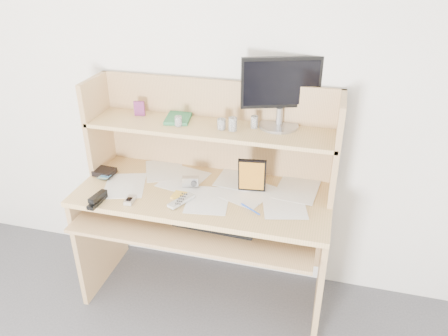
% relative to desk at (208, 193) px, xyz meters
% --- Properties ---
extents(back_wall, '(3.60, 0.04, 2.50)m').
position_rel_desk_xyz_m(back_wall, '(0.00, 0.24, 0.56)').
color(back_wall, white).
rests_on(back_wall, floor).
extents(desk, '(1.40, 0.70, 1.30)m').
position_rel_desk_xyz_m(desk, '(0.00, 0.00, 0.00)').
color(desk, tan).
rests_on(desk, floor).
extents(paper_clutter, '(1.32, 0.54, 0.01)m').
position_rel_desk_xyz_m(paper_clutter, '(0.00, -0.08, 0.06)').
color(paper_clutter, white).
rests_on(paper_clutter, desk).
extents(keyboard, '(0.44, 0.17, 0.03)m').
position_rel_desk_xyz_m(keyboard, '(0.11, -0.23, -0.03)').
color(keyboard, black).
rests_on(keyboard, desk).
extents(tv_remote, '(0.11, 0.17, 0.02)m').
position_rel_desk_xyz_m(tv_remote, '(-0.08, -0.22, 0.07)').
color(tv_remote, '#ACABA6').
rests_on(tv_remote, paper_clutter).
extents(flip_phone, '(0.05, 0.09, 0.02)m').
position_rel_desk_xyz_m(flip_phone, '(-0.34, -0.28, 0.07)').
color(flip_phone, silver).
rests_on(flip_phone, paper_clutter).
extents(stapler, '(0.05, 0.15, 0.05)m').
position_rel_desk_xyz_m(stapler, '(-0.50, -0.34, 0.08)').
color(stapler, black).
rests_on(stapler, paper_clutter).
extents(wallet, '(0.12, 0.10, 0.03)m').
position_rel_desk_xyz_m(wallet, '(-0.62, -0.05, 0.08)').
color(wallet, black).
rests_on(wallet, paper_clutter).
extents(sticky_note_pad, '(0.08, 0.08, 0.01)m').
position_rel_desk_xyz_m(sticky_note_pad, '(-0.11, -0.16, 0.06)').
color(sticky_note_pad, yellow).
rests_on(sticky_note_pad, desk).
extents(digital_camera, '(0.10, 0.06, 0.06)m').
position_rel_desk_xyz_m(digital_camera, '(-0.08, -0.05, 0.09)').
color(digital_camera, '#A2A2A5').
rests_on(digital_camera, paper_clutter).
extents(game_case, '(0.15, 0.04, 0.21)m').
position_rel_desk_xyz_m(game_case, '(0.26, -0.03, 0.17)').
color(game_case, black).
rests_on(game_case, paper_clutter).
extents(blue_pen, '(0.12, 0.08, 0.01)m').
position_rel_desk_xyz_m(blue_pen, '(0.29, -0.20, 0.07)').
color(blue_pen, '#1843B9').
rests_on(blue_pen, paper_clutter).
extents(card_box, '(0.06, 0.03, 0.08)m').
position_rel_desk_xyz_m(card_box, '(-0.44, 0.12, 0.43)').
color(card_box, maroon).
rests_on(card_box, desk).
extents(shelf_book, '(0.16, 0.20, 0.02)m').
position_rel_desk_xyz_m(shelf_book, '(-0.20, 0.11, 0.40)').
color(shelf_book, '#368949').
rests_on(shelf_book, desk).
extents(chip_stack_a, '(0.04, 0.04, 0.06)m').
position_rel_desk_xyz_m(chip_stack_a, '(-0.17, 0.03, 0.41)').
color(chip_stack_a, black).
rests_on(chip_stack_a, desk).
extents(chip_stack_b, '(0.06, 0.06, 0.07)m').
position_rel_desk_xyz_m(chip_stack_b, '(0.13, 0.04, 0.42)').
color(chip_stack_b, silver).
rests_on(chip_stack_b, desk).
extents(chip_stack_c, '(0.05, 0.05, 0.06)m').
position_rel_desk_xyz_m(chip_stack_c, '(0.07, 0.05, 0.42)').
color(chip_stack_c, black).
rests_on(chip_stack_c, desk).
extents(chip_stack_d, '(0.05, 0.05, 0.07)m').
position_rel_desk_xyz_m(chip_stack_d, '(0.24, 0.11, 0.42)').
color(chip_stack_d, silver).
rests_on(chip_stack_d, desk).
extents(monitor, '(0.42, 0.22, 0.37)m').
position_rel_desk_xyz_m(monitor, '(0.36, 0.18, 0.59)').
color(monitor, '#A5A5AA').
rests_on(monitor, desk).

